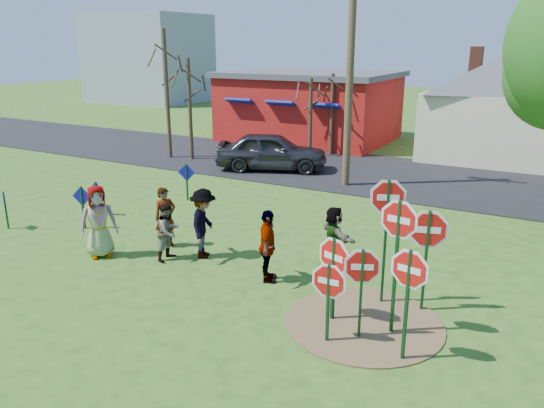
{
  "coord_description": "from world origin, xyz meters",
  "views": [
    {
      "loc": [
        7.46,
        -10.31,
        5.47
      ],
      "look_at": [
        1.31,
        0.92,
        1.56
      ],
      "focal_mm": 35.0,
      "sensor_mm": 36.0,
      "label": 1
    }
  ],
  "objects_px": {
    "stop_sign_c": "(398,237)",
    "person_a": "(98,222)",
    "stop_sign_b": "(387,210)",
    "suv": "(272,151)",
    "stop_sign_d": "(428,237)",
    "utility_pole": "(350,61)",
    "stop_sign_a": "(329,287)",
    "person_b": "(165,217)"
  },
  "relations": [
    {
      "from": "person_a",
      "to": "person_b",
      "type": "bearing_deg",
      "value": 0.04
    },
    {
      "from": "stop_sign_b",
      "to": "stop_sign_d",
      "type": "xyz_separation_m",
      "value": [
        0.86,
        0.07,
        -0.46
      ]
    },
    {
      "from": "suv",
      "to": "person_a",
      "type": "bearing_deg",
      "value": 162.49
    },
    {
      "from": "stop_sign_a",
      "to": "person_a",
      "type": "relative_size",
      "value": 0.89
    },
    {
      "from": "stop_sign_c",
      "to": "stop_sign_d",
      "type": "height_order",
      "value": "stop_sign_c"
    },
    {
      "from": "stop_sign_d",
      "to": "person_a",
      "type": "distance_m",
      "value": 8.33
    },
    {
      "from": "person_a",
      "to": "utility_pole",
      "type": "height_order",
      "value": "utility_pole"
    },
    {
      "from": "stop_sign_a",
      "to": "stop_sign_d",
      "type": "bearing_deg",
      "value": 58.14
    },
    {
      "from": "stop_sign_c",
      "to": "person_b",
      "type": "bearing_deg",
      "value": 176.29
    },
    {
      "from": "stop_sign_a",
      "to": "person_a",
      "type": "distance_m",
      "value": 7.03
    },
    {
      "from": "stop_sign_b",
      "to": "person_b",
      "type": "distance_m",
      "value": 6.45
    },
    {
      "from": "person_b",
      "to": "utility_pole",
      "type": "distance_m",
      "value": 9.67
    },
    {
      "from": "stop_sign_d",
      "to": "utility_pole",
      "type": "distance_m",
      "value": 10.76
    },
    {
      "from": "suv",
      "to": "stop_sign_d",
      "type": "bearing_deg",
      "value": -159.0
    },
    {
      "from": "stop_sign_c",
      "to": "stop_sign_b",
      "type": "bearing_deg",
      "value": 124.84
    },
    {
      "from": "person_a",
      "to": "utility_pole",
      "type": "xyz_separation_m",
      "value": [
        3.07,
        10.0,
        3.84
      ]
    },
    {
      "from": "person_a",
      "to": "utility_pole",
      "type": "distance_m",
      "value": 11.14
    },
    {
      "from": "stop_sign_d",
      "to": "person_b",
      "type": "height_order",
      "value": "stop_sign_d"
    },
    {
      "from": "stop_sign_d",
      "to": "person_b",
      "type": "bearing_deg",
      "value": 160.24
    },
    {
      "from": "person_b",
      "to": "suv",
      "type": "xyz_separation_m",
      "value": [
        -1.84,
        9.49,
        0.02
      ]
    },
    {
      "from": "stop_sign_c",
      "to": "stop_sign_a",
      "type": "bearing_deg",
      "value": -128.42
    },
    {
      "from": "stop_sign_b",
      "to": "stop_sign_c",
      "type": "distance_m",
      "value": 1.28
    },
    {
      "from": "person_a",
      "to": "suv",
      "type": "height_order",
      "value": "person_a"
    },
    {
      "from": "person_a",
      "to": "person_b",
      "type": "relative_size",
      "value": 1.15
    },
    {
      "from": "stop_sign_c",
      "to": "person_a",
      "type": "height_order",
      "value": "stop_sign_c"
    },
    {
      "from": "stop_sign_d",
      "to": "utility_pole",
      "type": "bearing_deg",
      "value": 102.89
    },
    {
      "from": "stop_sign_b",
      "to": "suv",
      "type": "height_order",
      "value": "stop_sign_b"
    },
    {
      "from": "stop_sign_a",
      "to": "person_b",
      "type": "bearing_deg",
      "value": 156.75
    },
    {
      "from": "stop_sign_c",
      "to": "utility_pole",
      "type": "distance_m",
      "value": 11.57
    },
    {
      "from": "stop_sign_a",
      "to": "stop_sign_b",
      "type": "distance_m",
      "value": 2.31
    },
    {
      "from": "person_a",
      "to": "person_b",
      "type": "distance_m",
      "value": 1.77
    },
    {
      "from": "person_b",
      "to": "suv",
      "type": "relative_size",
      "value": 0.35
    },
    {
      "from": "stop_sign_a",
      "to": "stop_sign_b",
      "type": "bearing_deg",
      "value": 77.59
    },
    {
      "from": "stop_sign_a",
      "to": "suv",
      "type": "height_order",
      "value": "stop_sign_a"
    },
    {
      "from": "stop_sign_c",
      "to": "suv",
      "type": "distance_m",
      "value": 14.09
    },
    {
      "from": "stop_sign_d",
      "to": "suv",
      "type": "bearing_deg",
      "value": 115.34
    },
    {
      "from": "stop_sign_b",
      "to": "person_a",
      "type": "relative_size",
      "value": 1.5
    },
    {
      "from": "stop_sign_b",
      "to": "stop_sign_d",
      "type": "relative_size",
      "value": 1.23
    },
    {
      "from": "suv",
      "to": "stop_sign_c",
      "type": "bearing_deg",
      "value": -163.26
    },
    {
      "from": "stop_sign_c",
      "to": "suv",
      "type": "relative_size",
      "value": 0.59
    },
    {
      "from": "stop_sign_c",
      "to": "stop_sign_d",
      "type": "relative_size",
      "value": 1.2
    },
    {
      "from": "stop_sign_b",
      "to": "stop_sign_a",
      "type": "bearing_deg",
      "value": -123.82
    }
  ]
}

